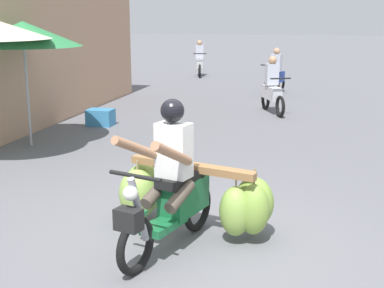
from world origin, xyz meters
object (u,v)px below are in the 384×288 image
Objects in this scene: motorbike_distant_ahead_left at (199,62)px; produce_crate at (101,117)px; motorbike_distant_ahead_right at (272,90)px; motorbike_distant_far_ahead at (276,75)px; motorbike_main_loaded at (182,193)px; market_umbrella_near_shop at (23,34)px.

motorbike_distant_ahead_left is 2.85× the size of produce_crate.
motorbike_distant_ahead_right is 3.32m from motorbike_distant_far_ahead.
market_umbrella_near_shop is at bearing 138.46° from motorbike_main_loaded.
motorbike_distant_ahead_left is at bearing 90.09° from produce_crate.
motorbike_distant_ahead_left is at bearing 87.53° from market_umbrella_near_shop.
motorbike_distant_ahead_right is 4.31m from produce_crate.
market_umbrella_near_shop is (-3.79, 3.36, 1.56)m from motorbike_main_loaded.
market_umbrella_near_shop reaches higher than motorbike_distant_ahead_left.
motorbike_distant_ahead_right is at bearing 88.09° from motorbike_main_loaded.
produce_crate is (-3.33, -5.77, -0.39)m from motorbike_distant_far_ahead.
motorbike_main_loaded is 3.62× the size of produce_crate.
produce_crate is (0.02, -9.97, -0.39)m from motorbike_distant_ahead_left.
produce_crate is at bearing -145.16° from motorbike_distant_ahead_right.
market_umbrella_near_shop reaches higher than motorbike_distant_far_ahead.
motorbike_distant_far_ahead reaches higher than produce_crate.
motorbike_distant_ahead_left is (-3.27, 15.36, 0.08)m from motorbike_main_loaded.
market_umbrella_near_shop reaches higher than produce_crate.
motorbike_distant_ahead_right is 2.70× the size of produce_crate.
motorbike_distant_far_ahead is at bearing 63.68° from market_umbrella_near_shop.
motorbike_main_loaded is at bearing -58.88° from produce_crate.
motorbike_distant_ahead_left and motorbike_distant_ahead_right have the same top height.
motorbike_distant_ahead_left and motorbike_distant_far_ahead have the same top height.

